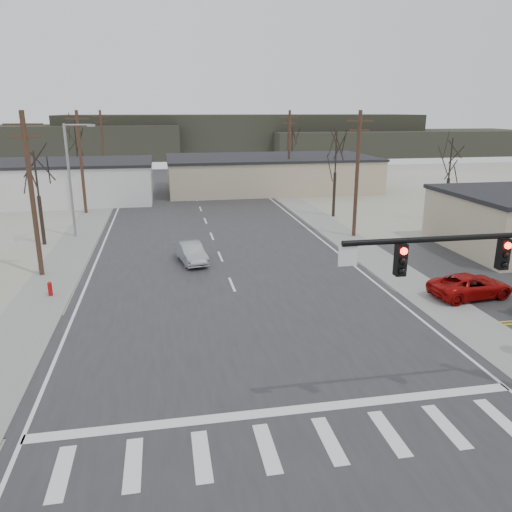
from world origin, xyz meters
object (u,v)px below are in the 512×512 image
(car_parked_red, at_px, (471,286))
(car_far_a, at_px, (235,181))
(sedan_crossing, at_px, (191,253))
(car_parked_dark_b, at_px, (500,236))
(car_far_b, at_px, (187,178))
(fire_hydrant, at_px, (50,289))

(car_parked_red, bearing_deg, car_far_a, 2.82)
(sedan_crossing, bearing_deg, car_parked_dark_b, -11.56)
(car_far_b, bearing_deg, car_parked_red, -69.96)
(car_parked_dark_b, bearing_deg, car_far_b, 12.75)
(fire_hydrant, height_order, car_far_a, car_far_a)
(sedan_crossing, distance_m, car_parked_red, 17.52)
(car_far_b, distance_m, car_parked_red, 49.74)
(fire_hydrant, distance_m, car_parked_dark_b, 31.65)
(car_far_b, xyz_separation_m, car_parked_red, (12.97, -48.02, -0.08))
(fire_hydrant, distance_m, car_far_a, 41.01)
(car_parked_red, xyz_separation_m, car_parked_dark_b, (8.40, 9.25, 0.15))
(fire_hydrant, height_order, car_parked_red, car_parked_red)
(fire_hydrant, distance_m, car_parked_red, 23.31)
(car_parked_red, bearing_deg, fire_hydrant, 72.42)
(sedan_crossing, height_order, car_far_a, car_far_a)
(sedan_crossing, bearing_deg, car_parked_red, -43.65)
(fire_hydrant, bearing_deg, car_far_b, 77.19)
(car_far_b, height_order, car_parked_dark_b, car_parked_dark_b)
(sedan_crossing, xyz_separation_m, car_parked_dark_b, (23.17, -0.18, 0.12))
(car_far_b, relative_size, car_parked_red, 0.90)
(car_parked_dark_b, bearing_deg, fire_hydrant, 82.64)
(fire_hydrant, relative_size, car_far_a, 0.15)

